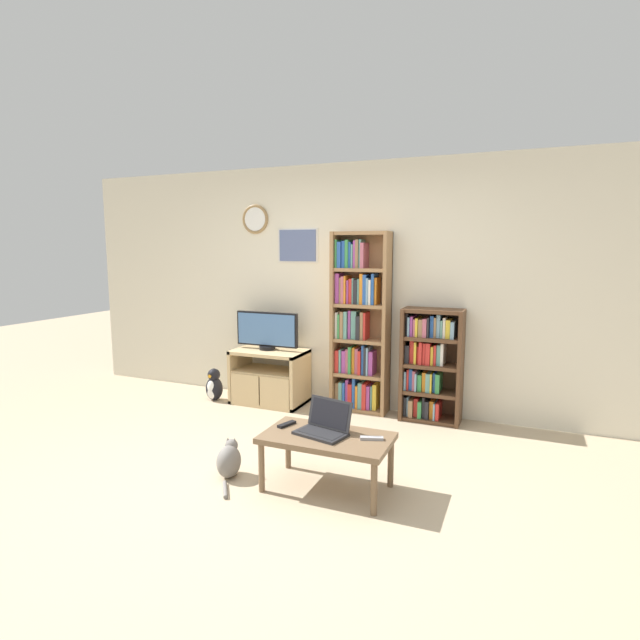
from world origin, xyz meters
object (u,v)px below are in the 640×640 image
laptop (324,425)px  bookshelf_tall (358,326)px  remote_near_laptop (287,424)px  remote_far_from_laptop (372,438)px  television (267,331)px  bookshelf_short (429,364)px  coffee_table (327,442)px  penguin_figurine (214,386)px  cat (229,460)px  tv_stand (269,376)px

laptop → bookshelf_tall: bearing=114.7°
remote_near_laptop → remote_far_from_laptop: 0.67m
television → bookshelf_short: bookshelf_short is taller
coffee_table → laptop: laptop is taller
laptop → remote_near_laptop: bearing=-172.2°
bookshelf_tall → laptop: (0.33, -1.75, -0.45)m
television → bookshelf_tall: size_ratio=0.39×
remote_near_laptop → laptop: bearing=-167.4°
penguin_figurine → coffee_table: bearing=-36.7°
penguin_figurine → cat: bearing=-52.2°
penguin_figurine → laptop: bearing=-36.6°
television → penguin_figurine: size_ratio=2.01×
television → remote_near_laptop: 1.95m
coffee_table → tv_stand: bearing=129.5°
tv_stand → television: bearing=135.2°
remote_near_laptop → cat: remote_near_laptop is taller
remote_near_laptop → television: bearing=-38.3°
tv_stand → remote_far_from_laptop: 2.29m
tv_stand → remote_far_from_laptop: tv_stand is taller
tv_stand → coffee_table: tv_stand is taller
bookshelf_short → coffee_table: size_ratio=1.24×
laptop → cat: 0.81m
remote_near_laptop → cat: size_ratio=0.37×
laptop → television: bearing=143.6°
remote_far_from_laptop → penguin_figurine: 2.70m
tv_stand → bookshelf_tall: (0.98, 0.16, 0.60)m
bookshelf_tall → bookshelf_short: size_ratio=1.67×
remote_near_laptop → coffee_table: bearing=-171.9°
laptop → remote_far_from_laptop: bearing=16.2°
bookshelf_tall → laptop: 1.84m
penguin_figurine → tv_stand: bearing=14.1°
television → penguin_figurine: television is taller
tv_stand → coffee_table: (1.34, -1.63, 0.05)m
remote_near_laptop → tv_stand: bearing=-38.6°
remote_far_from_laptop → penguin_figurine: size_ratio=0.45×
television → coffee_table: bearing=-50.3°
bookshelf_tall → remote_far_from_laptop: size_ratio=11.36×
remote_near_laptop → cat: (-0.40, -0.16, -0.28)m
coffee_table → penguin_figurine: size_ratio=2.48×
television → bookshelf_tall: (1.02, 0.12, 0.10)m
coffee_table → remote_far_from_laptop: (0.32, 0.05, 0.06)m
coffee_table → remote_near_laptop: 0.36m
laptop → cat: (-0.72, -0.13, -0.33)m
coffee_table → laptop: (-0.03, 0.03, 0.11)m
laptop → penguin_figurine: 2.43m
remote_far_from_laptop → tv_stand: bearing=-152.6°
television → remote_near_laptop: television is taller
remote_far_from_laptop → coffee_table: bearing=-100.8°
tv_stand → penguin_figurine: size_ratio=2.17×
bookshelf_tall → remote_near_laptop: bookshelf_tall is taller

